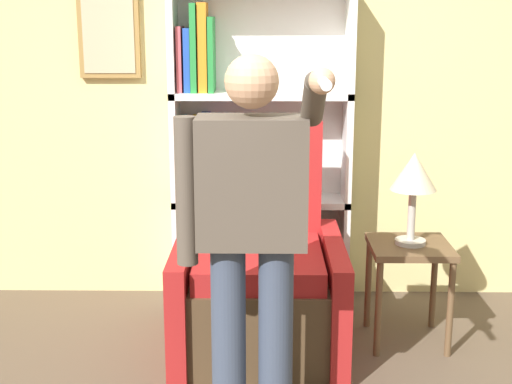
# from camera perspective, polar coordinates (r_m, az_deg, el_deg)

# --- Properties ---
(wall_back) EXTENTS (8.00, 0.11, 2.80)m
(wall_back) POSITION_cam_1_polar(r_m,az_deg,el_deg) (4.50, 0.15, 9.05)
(wall_back) COLOR #DBCC84
(wall_back) RESTS_ON ground_plane
(bookcase) EXTENTS (1.09, 0.28, 1.98)m
(bookcase) POSITION_cam_1_polar(r_m,az_deg,el_deg) (4.40, -1.19, 3.13)
(bookcase) COLOR white
(bookcase) RESTS_ON ground_plane
(armchair) EXTENTS (0.90, 0.93, 1.21)m
(armchair) POSITION_cam_1_polar(r_m,az_deg,el_deg) (3.94, 0.26, -7.03)
(armchair) COLOR #4C3823
(armchair) RESTS_ON ground_plane
(person_standing) EXTENTS (0.60, 0.78, 1.63)m
(person_standing) POSITION_cam_1_polar(r_m,az_deg,el_deg) (2.96, -0.36, -2.48)
(person_standing) COLOR #384256
(person_standing) RESTS_ON ground_plane
(side_table) EXTENTS (0.44, 0.44, 0.57)m
(side_table) POSITION_cam_1_polar(r_m,az_deg,el_deg) (4.02, 12.16, -5.43)
(side_table) COLOR brown
(side_table) RESTS_ON ground_plane
(table_lamp) EXTENTS (0.25, 0.25, 0.51)m
(table_lamp) POSITION_cam_1_polar(r_m,az_deg,el_deg) (3.89, 12.50, 1.22)
(table_lamp) COLOR #B7B2A8
(table_lamp) RESTS_ON side_table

